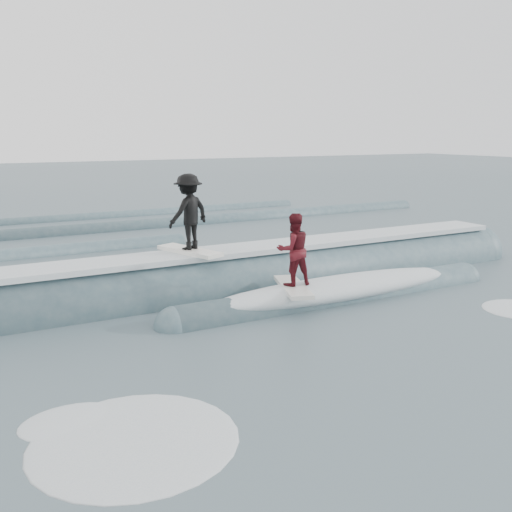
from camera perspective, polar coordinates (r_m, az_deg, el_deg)
name	(u,v)px	position (r m, az deg, el deg)	size (l,w,h in m)	color
ground	(420,383)	(10.43, 16.09, -12.09)	(160.00, 160.00, 0.00)	#3B4D56
breaking_wave	(252,288)	(15.62, -0.37, -3.20)	(20.33, 3.86, 2.15)	#36505B
surfer_black	(189,214)	(14.77, -6.75, 4.18)	(1.44, 2.07, 2.05)	white
surfer_red	(293,253)	(13.78, 3.76, 0.28)	(1.16, 2.07, 1.86)	silver
whitewater	(391,391)	(10.03, 13.34, -12.96)	(13.86, 6.41, 0.10)	silver
far_swells	(105,232)	(25.35, -14.84, 2.29)	(37.22, 8.65, 0.80)	#36505B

